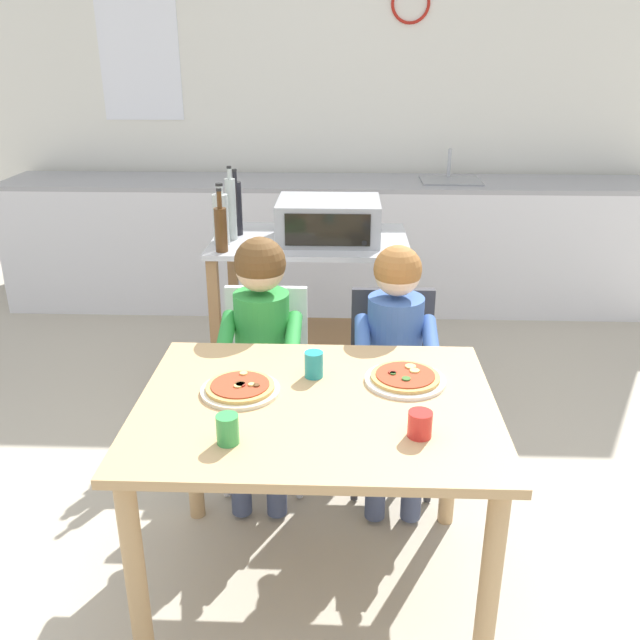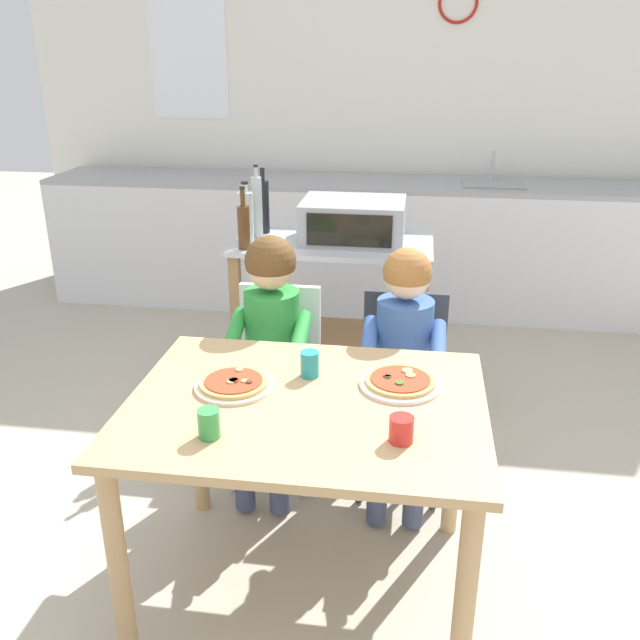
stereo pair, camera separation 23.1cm
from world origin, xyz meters
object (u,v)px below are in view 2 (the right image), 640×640
Objects in this scene: drinking_cup_teal at (310,364)px; child_in_green_shirt at (270,334)px; dining_chair_right at (402,378)px; drinking_cup_green at (209,424)px; bottle_tall_green_wine at (257,207)px; pizza_plate_cream at (234,384)px; dining_chair_left at (277,369)px; dining_table at (306,432)px; drinking_cup_red at (401,429)px; kitchen_island_cart at (334,292)px; bottle_slim_sauce at (263,206)px; bottle_dark_olive_oil at (244,226)px; child_in_blue_striped_shirt at (403,350)px; pizza_plate_white at (400,382)px; bottle_clear_vinegar at (246,216)px; toaster_oven at (353,220)px.

child_in_green_shirt is at bearing 118.87° from drinking_cup_teal.
dining_chair_right is 9.55× the size of drinking_cup_green.
bottle_tall_green_wine is 1.43× the size of pizza_plate_cream.
bottle_tall_green_wine is 4.12× the size of drinking_cup_teal.
child_in_green_shirt is (0.00, -0.12, 0.21)m from dining_chair_left.
drinking_cup_red is (0.30, -0.19, 0.15)m from dining_table.
kitchen_island_cart is 1.29m from drinking_cup_teal.
bottle_slim_sauce is at bearing 97.62° from drinking_cup_green.
bottle_dark_olive_oil is 0.82× the size of bottle_tall_green_wine.
dining_chair_left is 0.53m from dining_chair_right.
child_in_blue_striped_shirt reaches higher than pizza_plate_white.
pizza_plate_cream and pizza_plate_white have the same top height.
child_in_blue_striped_shirt is (0.53, -0.13, 0.18)m from dining_chair_left.
dining_table is (0.51, -1.32, -0.36)m from bottle_clear_vinegar.
drinking_cup_green is at bearing -89.40° from dining_chair_left.
dining_chair_left is 3.22× the size of pizza_plate_cream.
bottle_clear_vinegar is at bearing 100.11° from drinking_cup_green.
pizza_plate_cream is at bearing -78.00° from bottle_clear_vinegar.
bottle_tall_green_wine is at bearing 98.37° from drinking_cup_green.
bottle_slim_sauce is 1.31× the size of pizza_plate_cream.
bottle_dark_olive_oil reaches higher than child_in_blue_striped_shirt.
toaster_oven is 0.47× the size of child_in_green_shirt.
child_in_green_shirt reaches higher than child_in_blue_striped_shirt.
kitchen_island_cart is 0.84m from dining_chair_right.
kitchen_island_cart is 0.88× the size of dining_table.
drinking_cup_red is (0.53, 0.05, -0.00)m from drinking_cup_green.
bottle_slim_sauce reaches higher than drinking_cup_red.
toaster_oven is at bearing -10.18° from bottle_slim_sauce.
bottle_slim_sauce is at bearing 107.24° from dining_table.
pizza_plate_cream is (0.23, -1.35, -0.27)m from bottle_tall_green_wine.
child_in_green_shirt reaches higher than dining_chair_right.
child_in_blue_striped_shirt is 0.77m from drinking_cup_red.
toaster_oven is 6.58× the size of drinking_cup_red.
pizza_plate_cream is at bearing -80.24° from bottle_tall_green_wine.
toaster_oven is 1.69m from drinking_cup_green.
bottle_clear_vinegar is at bearing 102.00° from pizza_plate_cream.
toaster_oven is 0.48m from bottle_tall_green_wine.
drinking_cup_teal reaches higher than dining_table.
bottle_clear_vinegar is at bearing 113.55° from dining_chair_left.
kitchen_island_cart is 0.92× the size of child_in_green_shirt.
toaster_oven is 0.47m from bottle_slim_sauce.
bottle_clear_vinegar is 3.38× the size of drinking_cup_teal.
drinking_cup_teal is at bearing 131.18° from drinking_cup_red.
dining_chair_right is (0.78, -0.50, -0.48)m from bottle_dark_olive_oil.
drinking_cup_teal is at bearing 174.56° from pizza_plate_white.
bottle_slim_sauce is at bearing 84.45° from bottle_tall_green_wine.
bottle_clear_vinegar is at bearing 111.23° from dining_table.
bottle_tall_green_wine is at bearing 115.88° from drinking_cup_red.
drinking_cup_red is at bearing -32.06° from dining_table.
bottle_clear_vinegar reaches higher than dining_chair_left.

